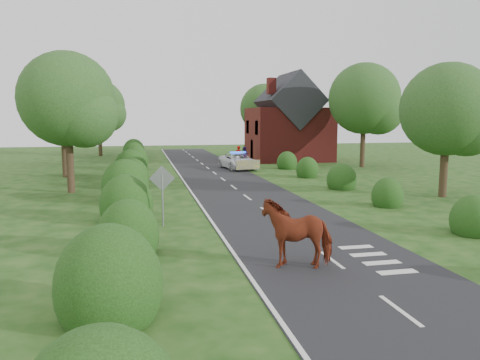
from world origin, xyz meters
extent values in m
plane|color=#163E0F|center=(0.00, 0.00, 0.00)|extent=(120.00, 120.00, 0.00)
cube|color=black|center=(0.00, 15.00, 0.01)|extent=(6.00, 70.00, 0.02)
cube|color=white|center=(0.00, -8.00, 0.03)|extent=(0.12, 1.80, 0.01)
cube|color=white|center=(0.00, -4.00, 0.03)|extent=(0.12, 1.80, 0.01)
cube|color=white|center=(0.00, 0.00, 0.03)|extent=(0.12, 1.80, 0.01)
cube|color=white|center=(0.00, 4.00, 0.03)|extent=(0.12, 1.80, 0.01)
cube|color=white|center=(0.00, 8.00, 0.03)|extent=(0.12, 1.80, 0.01)
cube|color=white|center=(0.00, 12.00, 0.03)|extent=(0.12, 1.80, 0.01)
cube|color=white|center=(0.00, 16.00, 0.03)|extent=(0.12, 1.80, 0.01)
cube|color=white|center=(0.00, 20.00, 0.03)|extent=(0.12, 1.80, 0.01)
cube|color=white|center=(0.00, 24.00, 0.03)|extent=(0.12, 1.80, 0.01)
cube|color=white|center=(0.00, 28.00, 0.03)|extent=(0.12, 1.80, 0.01)
cube|color=white|center=(0.00, 32.00, 0.03)|extent=(0.12, 1.80, 0.01)
cube|color=white|center=(0.00, 36.00, 0.03)|extent=(0.12, 1.80, 0.01)
cube|color=white|center=(0.00, 40.00, 0.03)|extent=(0.12, 1.80, 0.01)
cube|color=white|center=(0.00, 44.00, 0.03)|extent=(0.12, 1.80, 0.01)
cube|color=white|center=(0.00, 48.00, 0.03)|extent=(0.12, 1.80, 0.01)
cube|color=white|center=(-2.90, 15.00, 0.03)|extent=(0.12, 70.00, 0.01)
cube|color=white|center=(1.40, -5.50, 0.03)|extent=(1.20, 0.35, 0.01)
cube|color=white|center=(1.40, -4.60, 0.03)|extent=(1.20, 0.35, 0.01)
cube|color=white|center=(1.40, -3.70, 0.03)|extent=(1.20, 0.35, 0.01)
cube|color=white|center=(1.40, -2.80, 0.03)|extent=(1.20, 0.35, 0.01)
ellipsoid|color=#1A330E|center=(-6.60, -7.00, 0.77)|extent=(2.40, 2.52, 2.80)
ellipsoid|color=#1A330E|center=(-6.30, -2.00, 0.66)|extent=(2.00, 2.10, 2.40)
ellipsoid|color=#1A330E|center=(-6.50, 3.00, 0.74)|extent=(2.30, 2.41, 2.70)
ellipsoid|color=#1A330E|center=(-6.70, 8.00, 0.83)|extent=(2.50, 2.62, 3.00)
ellipsoid|color=#1A330E|center=(-6.40, 13.00, 0.69)|extent=(2.10, 2.20, 2.50)
ellipsoid|color=#1A330E|center=(-6.60, 18.00, 0.77)|extent=(2.40, 2.52, 2.80)
ellipsoid|color=#1A330E|center=(-6.30, 24.00, 0.72)|extent=(2.20, 2.31, 2.60)
ellipsoid|color=#1A330E|center=(-6.50, 30.00, 0.74)|extent=(2.30, 2.41, 2.70)
ellipsoid|color=#1A330E|center=(-6.60, 36.00, 0.77)|extent=(2.40, 2.52, 2.80)
ellipsoid|color=#1A330E|center=(6.70, -2.00, 0.55)|extent=(1.80, 1.89, 2.00)
ellipsoid|color=#1A330E|center=(6.40, 4.00, 0.52)|extent=(1.60, 1.68, 1.90)
ellipsoid|color=#1A330E|center=(6.60, 10.00, 0.58)|extent=(1.90, 2.00, 2.10)
ellipsoid|color=#1A330E|center=(6.50, 16.00, 0.55)|extent=(1.70, 1.78, 2.00)
ellipsoid|color=#1A330E|center=(6.80, 22.00, 0.55)|extent=(1.80, 1.89, 2.00)
ellipsoid|color=#1A330E|center=(6.60, 36.00, 0.55)|extent=(1.70, 1.78, 2.00)
cylinder|color=#332316|center=(-10.00, 12.00, 1.98)|extent=(0.44, 0.44, 3.96)
sphere|color=#1F3F1A|center=(-10.00, 12.00, 5.58)|extent=(5.60, 5.60, 5.60)
sphere|color=#44772E|center=(-9.02, 11.44, 4.68)|extent=(3.92, 3.92, 3.92)
cylinder|color=#332316|center=(-11.50, 20.00, 1.87)|extent=(0.44, 0.44, 3.74)
sphere|color=#1F3F1A|center=(-11.50, 20.00, 5.27)|extent=(5.60, 5.60, 5.60)
sphere|color=#44772E|center=(-10.52, 19.44, 4.42)|extent=(3.92, 3.92, 3.92)
cylinder|color=#332316|center=(-13.00, 30.00, 2.42)|extent=(0.44, 0.44, 4.84)
sphere|color=#1F3F1A|center=(-13.00, 30.00, 6.82)|extent=(6.80, 6.80, 6.80)
sphere|color=#44772E|center=(-11.81, 29.32, 5.72)|extent=(4.76, 4.76, 4.76)
cylinder|color=#332316|center=(-10.50, 40.00, 2.09)|extent=(0.44, 0.44, 4.18)
sphere|color=#1F3F1A|center=(-10.50, 40.00, 5.89)|extent=(6.00, 6.00, 6.00)
sphere|color=#44772E|center=(-9.45, 39.40, 4.94)|extent=(4.20, 4.20, 4.20)
cylinder|color=#332316|center=(11.00, 6.00, 1.76)|extent=(0.44, 0.44, 3.52)
sphere|color=#1F3F1A|center=(11.00, 6.00, 4.96)|extent=(5.20, 5.20, 5.20)
sphere|color=#44772E|center=(11.91, 5.48, 4.16)|extent=(3.64, 3.64, 3.64)
cylinder|color=#332316|center=(14.00, 22.00, 2.20)|extent=(0.44, 0.44, 4.40)
sphere|color=#1F3F1A|center=(14.00, 22.00, 6.20)|extent=(6.40, 6.40, 6.40)
sphere|color=#44772E|center=(15.12, 21.36, 5.20)|extent=(4.48, 4.48, 4.48)
cylinder|color=#332316|center=(9.00, 38.00, 1.98)|extent=(0.44, 0.44, 3.96)
sphere|color=#1F3F1A|center=(9.00, 38.00, 5.58)|extent=(6.00, 6.00, 6.00)
sphere|color=#44772E|center=(10.05, 37.40, 4.68)|extent=(4.20, 4.20, 4.20)
cylinder|color=gray|center=(-5.00, 2.00, 1.10)|extent=(0.08, 0.08, 2.20)
cube|color=gray|center=(-5.00, 2.00, 2.00)|extent=(1.06, 0.04, 1.06)
cube|color=maroon|center=(9.50, 30.00, 2.75)|extent=(8.00, 7.00, 5.50)
cube|color=black|center=(9.50, 30.00, 6.20)|extent=(5.94, 7.40, 5.94)
cube|color=maroon|center=(7.00, 28.00, 7.60)|extent=(0.80, 0.80, 1.60)
imported|color=maroon|center=(-1.22, -4.13, 0.86)|extent=(2.60, 1.64, 1.73)
imported|color=white|center=(2.50, 22.63, 0.70)|extent=(2.96, 5.31, 1.40)
cube|color=yellow|center=(2.83, 20.10, 0.63)|extent=(2.08, 0.33, 0.77)
cube|color=blue|center=(2.50, 22.63, 1.48)|extent=(1.42, 0.46, 0.14)
imported|color=#BC0C07|center=(3.32, 26.45, 0.90)|extent=(0.71, 0.51, 1.81)
imported|color=#3C1966|center=(4.09, 27.17, 0.83)|extent=(1.03, 1.00, 1.66)
camera|label=1|loc=(-5.82, -17.41, 4.49)|focal=35.00mm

